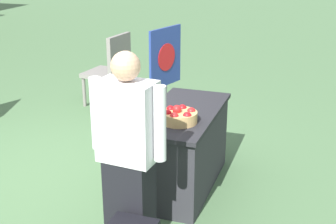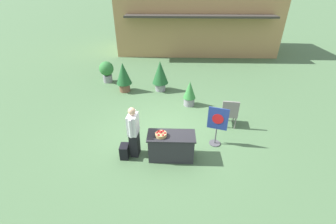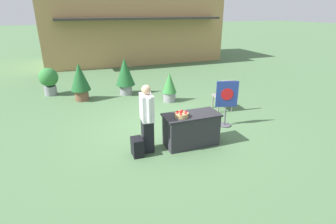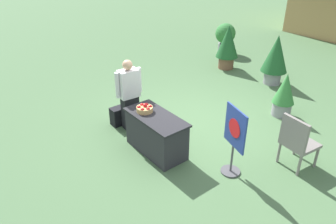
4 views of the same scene
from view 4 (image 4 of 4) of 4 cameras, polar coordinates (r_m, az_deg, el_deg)
ground_plane at (r=7.42m, az=4.21°, el=-2.64°), size 120.00×120.00×0.00m
display_table at (r=6.43m, az=-2.06°, el=-3.80°), size 1.36×0.64×0.79m
apple_basket at (r=6.38m, az=-4.08°, el=0.61°), size 0.32×0.32×0.16m
person_visitor at (r=7.06m, az=-6.75°, el=2.98°), size 0.29×0.61×1.59m
backpack at (r=7.50m, az=-8.60°, el=-0.69°), size 0.24×0.34×0.42m
poster_board at (r=5.80m, az=11.43°, el=-4.63°), size 0.59×0.36×1.31m
patio_chair at (r=6.35m, az=21.56°, el=-4.60°), size 0.61×0.61×1.06m
potted_plant_near_right at (r=10.62m, az=10.35°, el=11.45°), size 0.70×0.70×1.38m
potted_plant_far_left at (r=12.14m, az=9.94°, el=12.91°), size 0.71×0.71×1.06m
potted_plant_near_left at (r=8.11m, az=19.60°, el=3.01°), size 0.51×0.51×1.06m
potted_plant_far_right at (r=9.76m, az=18.24°, el=9.13°), size 0.74×0.74×1.42m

